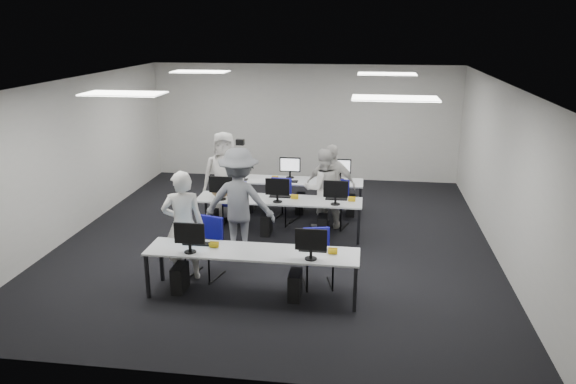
# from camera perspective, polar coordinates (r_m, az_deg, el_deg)

# --- Properties ---
(room) EXTENTS (9.00, 9.02, 3.00)m
(room) POSITION_cam_1_polar(r_m,az_deg,el_deg) (10.45, -1.11, 2.97)
(room) COLOR black
(room) RESTS_ON ground
(ceiling_panels) EXTENTS (5.20, 4.60, 0.02)m
(ceiling_panels) POSITION_cam_1_polar(r_m,az_deg,el_deg) (10.20, -1.16, 11.10)
(ceiling_panels) COLOR white
(ceiling_panels) RESTS_ON room
(desk_front) EXTENTS (3.20, 0.70, 0.73)m
(desk_front) POSITION_cam_1_polar(r_m,az_deg,el_deg) (8.46, -3.66, -6.30)
(desk_front) COLOR silver
(desk_front) RESTS_ON ground
(desk_mid) EXTENTS (3.20, 0.70, 0.73)m
(desk_mid) POSITION_cam_1_polar(r_m,az_deg,el_deg) (10.86, -0.92, -0.98)
(desk_mid) COLOR silver
(desk_mid) RESTS_ON ground
(desk_back) EXTENTS (3.20, 0.70, 0.73)m
(desk_back) POSITION_cam_1_polar(r_m,az_deg,el_deg) (12.19, 0.09, 1.01)
(desk_back) COLOR silver
(desk_back) RESTS_ON ground
(equipment_front) EXTENTS (2.51, 0.41, 1.19)m
(equipment_front) POSITION_cam_1_polar(r_m,az_deg,el_deg) (8.62, -4.90, -8.24)
(equipment_front) COLOR #0C56A3
(equipment_front) RESTS_ON desk_front
(equipment_mid) EXTENTS (2.91, 0.41, 1.19)m
(equipment_mid) POSITION_cam_1_polar(r_m,az_deg,el_deg) (10.98, -1.92, -2.57)
(equipment_mid) COLOR white
(equipment_mid) RESTS_ON desk_mid
(equipment_back) EXTENTS (2.91, 0.41, 1.19)m
(equipment_back) POSITION_cam_1_polar(r_m,az_deg,el_deg) (12.28, 0.99, -0.45)
(equipment_back) COLOR white
(equipment_back) RESTS_ON desk_back
(chair_0) EXTENTS (0.60, 0.63, 0.98)m
(chair_0) POSITION_cam_1_polar(r_m,az_deg,el_deg) (9.32, -8.40, -6.70)
(chair_0) COLOR navy
(chair_0) RESTS_ON ground
(chair_1) EXTENTS (0.54, 0.57, 0.90)m
(chair_1) POSITION_cam_1_polar(r_m,az_deg,el_deg) (8.94, 3.04, -7.76)
(chair_1) COLOR navy
(chair_1) RESTS_ON ground
(chair_2) EXTENTS (0.46, 0.49, 0.85)m
(chair_2) POSITION_cam_1_polar(r_m,az_deg,el_deg) (11.68, -5.39, -1.89)
(chair_2) COLOR navy
(chair_2) RESTS_ON ground
(chair_3) EXTENTS (0.50, 0.54, 0.91)m
(chair_3) POSITION_cam_1_polar(r_m,az_deg,el_deg) (11.64, -0.91, -1.78)
(chair_3) COLOR navy
(chair_3) RESTS_ON ground
(chair_4) EXTENTS (0.59, 0.62, 0.95)m
(chair_4) POSITION_cam_1_polar(r_m,az_deg,el_deg) (11.48, 4.80, -2.05)
(chair_4) COLOR navy
(chair_4) RESTS_ON ground
(chair_5) EXTENTS (0.46, 0.49, 0.85)m
(chair_5) POSITION_cam_1_polar(r_m,az_deg,el_deg) (12.01, -5.02, -1.36)
(chair_5) COLOR navy
(chair_5) RESTS_ON ground
(chair_6) EXTENTS (0.60, 0.62, 0.94)m
(chair_6) POSITION_cam_1_polar(r_m,az_deg,el_deg) (11.85, -0.22, -1.40)
(chair_6) COLOR navy
(chair_6) RESTS_ON ground
(chair_7) EXTENTS (0.52, 0.55, 0.87)m
(chair_7) POSITION_cam_1_polar(r_m,az_deg,el_deg) (11.63, 4.32, -1.91)
(chair_7) COLOR navy
(chair_7) RESTS_ON ground
(handbag) EXTENTS (0.39, 0.26, 0.31)m
(handbag) POSITION_cam_1_polar(r_m,az_deg,el_deg) (10.98, -6.89, 0.21)
(handbag) COLOR #A28254
(handbag) RESTS_ON desk_mid
(student_0) EXTENTS (0.76, 0.61, 1.81)m
(student_0) POSITION_cam_1_polar(r_m,az_deg,el_deg) (9.10, -10.60, -3.36)
(student_0) COLOR silver
(student_0) RESTS_ON ground
(student_1) EXTENTS (0.95, 0.84, 1.63)m
(student_1) POSITION_cam_1_polar(r_m,az_deg,el_deg) (11.28, 3.56, 0.38)
(student_1) COLOR silver
(student_1) RESTS_ON ground
(student_2) EXTENTS (0.99, 0.74, 1.86)m
(student_2) POSITION_cam_1_polar(r_m,az_deg,el_deg) (11.82, -6.46, 1.64)
(student_2) COLOR silver
(student_2) RESTS_ON ground
(student_3) EXTENTS (1.00, 0.43, 1.70)m
(student_3) POSITION_cam_1_polar(r_m,az_deg,el_deg) (11.34, 4.34, 0.63)
(student_3) COLOR silver
(student_3) RESTS_ON ground
(photographer) EXTENTS (1.26, 0.73, 1.95)m
(photographer) POSITION_cam_1_polar(r_m,az_deg,el_deg) (9.91, -4.97, -1.03)
(photographer) COLOR slate
(photographer) RESTS_ON ground
(dslr_camera) EXTENTS (0.14, 0.18, 0.10)m
(dslr_camera) POSITION_cam_1_polar(r_m,az_deg,el_deg) (9.82, -4.88, 5.07)
(dslr_camera) COLOR black
(dslr_camera) RESTS_ON photographer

